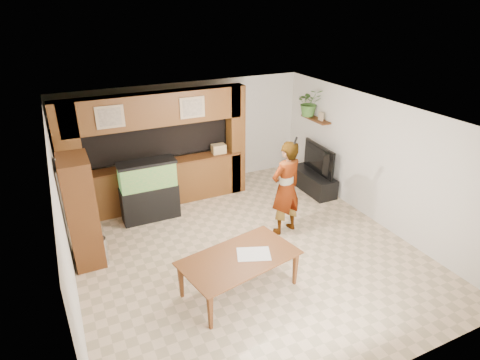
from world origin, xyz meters
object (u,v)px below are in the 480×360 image
television (314,159)px  dining_table (241,275)px  aquarium (149,191)px  pantry_cabinet (82,211)px  person (286,188)px

television → dining_table: size_ratio=0.66×
aquarium → pantry_cabinet: bearing=-144.0°
aquarium → person: bearing=-35.6°
aquarium → dining_table: 3.10m
person → dining_table: (-1.61, -1.31, -0.65)m
pantry_cabinet → dining_table: (2.12, -1.99, -0.67)m
television → dining_table: television is taller
dining_table → television: bearing=27.9°
person → dining_table: size_ratio=1.05×
aquarium → television: (3.96, -0.35, 0.17)m
aquarium → dining_table: size_ratio=0.72×
television → person: 2.11m
pantry_cabinet → person: (3.73, -0.68, -0.03)m
pantry_cabinet → television: bearing=7.0°
pantry_cabinet → television: (5.35, 0.66, -0.18)m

